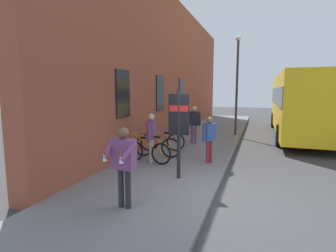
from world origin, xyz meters
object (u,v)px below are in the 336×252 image
Objects in this scene: bicycle_by_door at (163,141)px; tourist_with_hotdogs at (123,159)px; city_bus at (300,102)px; pedestrian_near_bus at (194,121)px; bicycle_beside_lamp at (157,146)px; pedestrian_crossing_street at (209,135)px; bicycle_mid_rack at (147,151)px; transit_info_sign at (179,120)px; street_lamp at (237,77)px; pedestrian_by_facade at (151,133)px.

tourist_with_hotdogs is (-5.09, -1.04, 0.64)m from bicycle_by_door.
city_bus is 6.69m from pedestrian_near_bus.
pedestrian_near_bus is at bearing -12.39° from bicycle_beside_lamp.
pedestrian_crossing_street is 4.13m from tourist_with_hotdogs.
bicycle_mid_rack and bicycle_beside_lamp have the same top height.
bicycle_by_door is at bearing 158.76° from pedestrian_near_bus.
bicycle_beside_lamp is at bearing -172.41° from bicycle_by_door.
street_lamp is (7.91, -0.82, 1.50)m from transit_info_sign.
transit_info_sign is at bearing 174.06° from street_lamp.
pedestrian_near_bus is at bearing -9.78° from bicycle_mid_rack.
tourist_with_hotdogs is (-4.15, -0.92, 0.64)m from bicycle_beside_lamp.
pedestrian_near_bus reaches higher than bicycle_beside_lamp.
street_lamp reaches higher than transit_info_sign.
pedestrian_by_facade is at bearing 146.26° from city_bus.
bicycle_beside_lamp is at bearing 35.58° from transit_info_sign.
pedestrian_by_facade is 3.50m from tourist_with_hotdogs.
pedestrian_crossing_street is at bearing -71.89° from pedestrian_by_facade.
bicycle_mid_rack is at bearing 179.46° from bicycle_beside_lamp.
pedestrian_crossing_street is 0.29× the size of street_lamp.
street_lamp is at bearing -17.88° from pedestrian_by_facade.
tourist_with_hotdogs is 10.36m from street_lamp.
pedestrian_near_bus is at bearing -8.50° from pedestrian_by_facade.
pedestrian_crossing_street is at bearing -118.09° from bicycle_by_door.
bicycle_beside_lamp is at bearing 167.61° from pedestrian_near_bus.
city_bus reaches higher than bicycle_beside_lamp.
bicycle_mid_rack is 2.19m from transit_info_sign.
tourist_with_hotdogs is (-4.00, 1.00, 0.09)m from pedestrian_crossing_street.
pedestrian_near_bus is (1.98, -0.77, 0.64)m from bicycle_by_door.
bicycle_mid_rack is 0.63m from pedestrian_by_facade.
bicycle_mid_rack is at bearing 51.49° from transit_info_sign.
pedestrian_by_facade is 3.71m from pedestrian_near_bus.
transit_info_sign reaches higher than pedestrian_near_bus.
pedestrian_near_bus reaches higher than tourist_with_hotdogs.
bicycle_mid_rack is at bearing 136.21° from pedestrian_by_facade.
transit_info_sign is (-2.94, -1.55, 1.21)m from bicycle_by_door.
street_lamp reaches higher than bicycle_beside_lamp.
pedestrian_by_facade is (-1.69, -0.22, 0.61)m from bicycle_by_door.
bicycle_by_door is at bearing 7.46° from pedestrian_by_facade.
bicycle_beside_lamp is 6.88m from street_lamp.
street_lamp is (6.77, -2.25, 2.71)m from bicycle_mid_rack.
street_lamp reaches higher than tourist_with_hotdogs.
pedestrian_crossing_street is (1.84, -0.50, -0.66)m from transit_info_sign.
pedestrian_by_facade is (1.25, 1.33, -0.60)m from transit_info_sign.
transit_info_sign is at bearing -144.42° from bicycle_beside_lamp.
pedestrian_by_facade is (-0.74, -0.09, 0.61)m from bicycle_beside_lamp.
tourist_with_hotdogs is (-3.40, -0.82, 0.03)m from pedestrian_by_facade.
transit_info_sign is 2.02m from pedestrian_crossing_street.
pedestrian_near_bus is (3.78, -0.65, 0.64)m from bicycle_mid_rack.
street_lamp reaches higher than city_bus.
transit_info_sign reaches higher than pedestrian_by_facade.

